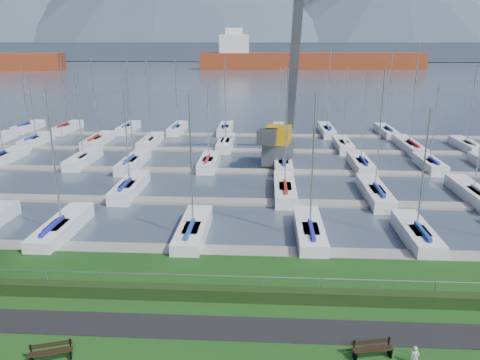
# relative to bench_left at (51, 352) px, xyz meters

# --- Properties ---
(path) EXTENTS (160.00, 2.00, 0.04)m
(path) POSITION_rel_bench_left_xyz_m (7.19, 2.76, -0.41)
(path) COLOR black
(path) RESTS_ON grass
(water) EXTENTS (800.00, 540.00, 0.20)m
(water) POSITION_rel_bench_left_xyz_m (7.19, 265.76, -0.82)
(water) COLOR #3E4A5B
(hedge) EXTENTS (80.00, 0.70, 0.70)m
(hedge) POSITION_rel_bench_left_xyz_m (7.19, 5.36, -0.07)
(hedge) COLOR black
(hedge) RESTS_ON grass
(fence) EXTENTS (80.00, 0.04, 0.04)m
(fence) POSITION_rel_bench_left_xyz_m (7.19, 5.76, 0.78)
(fence) COLOR #96979E
(fence) RESTS_ON grass
(foothill) EXTENTS (900.00, 80.00, 12.00)m
(foothill) POSITION_rel_bench_left_xyz_m (7.19, 335.76, 5.58)
(foothill) COLOR #3A4655
(foothill) RESTS_ON water
(docks) EXTENTS (90.00, 41.60, 0.25)m
(docks) POSITION_rel_bench_left_xyz_m (7.19, 31.76, -0.64)
(docks) COLOR gray
(docks) RESTS_ON water
(bench_left) EXTENTS (1.84, 0.95, 0.85)m
(bench_left) POSITION_rel_bench_left_xyz_m (0.00, 0.00, 0.00)
(bench_left) COLOR black
(bench_left) RESTS_ON grass
(bench_right) EXTENTS (1.85, 0.77, 0.85)m
(bench_right) POSITION_rel_bench_left_xyz_m (13.94, 1.00, 0.00)
(bench_right) COLOR black
(bench_right) RESTS_ON grass
(person) EXTENTS (0.39, 0.26, 1.03)m
(person) POSITION_rel_bench_left_xyz_m (15.65, 0.59, 0.10)
(person) COLOR silver
(person) RESTS_ON grass
(crane) EXTENTS (4.81, 13.36, 22.35)m
(crane) POSITION_rel_bench_left_xyz_m (10.94, 35.73, 4.91)
(crane) COLOR slate
(crane) RESTS_ON water
(cargo_ship_mid) EXTENTS (109.51, 26.82, 21.50)m
(cargo_ship_mid) POSITION_rel_bench_left_xyz_m (26.11, 221.19, 3.05)
(cargo_ship_mid) COLOR maroon
(cargo_ship_mid) RESTS_ON water
(sailboat_fleet) EXTENTS (75.18, 49.60, 13.60)m
(sailboat_fleet) POSITION_rel_bench_left_xyz_m (5.91, 34.71, 4.91)
(sailboat_fleet) COLOR #1B3997
(sailboat_fleet) RESTS_ON water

